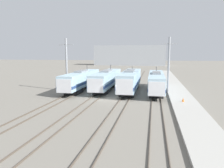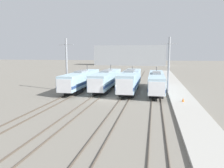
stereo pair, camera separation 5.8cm
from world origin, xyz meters
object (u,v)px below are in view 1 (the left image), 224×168
at_px(locomotive_far_left, 81,80).
at_px(locomotive_center_left, 106,80).
at_px(locomotive_far_right, 156,82).
at_px(catenary_tower_left, 67,64).
at_px(traffic_cone, 183,100).
at_px(locomotive_center_right, 130,81).
at_px(catenary_tower_right, 169,65).

distance_m(locomotive_far_left, locomotive_center_left, 5.27).
bearing_deg(locomotive_far_right, catenary_tower_left, -174.68).
bearing_deg(locomotive_far_right, locomotive_far_left, -178.96).
relative_size(locomotive_far_right, traffic_cone, 31.39).
distance_m(locomotive_center_right, catenary_tower_left, 13.10).
relative_size(locomotive_far_left, locomotive_center_right, 1.03).
bearing_deg(catenary_tower_right, catenary_tower_left, 180.00).
distance_m(locomotive_far_left, catenary_tower_right, 17.79).
xyz_separation_m(locomotive_far_left, locomotive_center_left, (5.10, 1.33, 0.03)).
bearing_deg(locomotive_center_left, catenary_tower_left, -160.27).
bearing_deg(locomotive_center_left, locomotive_far_left, -165.38).
height_order(locomotive_far_left, traffic_cone, locomotive_far_left).
xyz_separation_m(locomotive_far_right, catenary_tower_right, (2.12, -1.65, 3.40)).
bearing_deg(locomotive_far_right, catenary_tower_right, -37.87).
distance_m(locomotive_center_left, traffic_cone, 17.51).
distance_m(locomotive_center_right, traffic_cone, 12.71).
bearing_deg(locomotive_far_left, locomotive_center_left, 14.62).
height_order(locomotive_center_right, catenary_tower_left, catenary_tower_left).
distance_m(locomotive_far_right, catenary_tower_left, 18.13).
height_order(catenary_tower_right, traffic_cone, catenary_tower_right).
height_order(locomotive_center_right, traffic_cone, locomotive_center_right).
bearing_deg(traffic_cone, locomotive_far_right, 113.29).
bearing_deg(locomotive_center_right, traffic_cone, -44.17).
relative_size(locomotive_far_right, catenary_tower_left, 1.79).
relative_size(locomotive_far_left, catenary_tower_left, 1.74).
xyz_separation_m(locomotive_far_left, catenary_tower_left, (-2.44, -1.37, 3.36)).
bearing_deg(traffic_cone, locomotive_center_right, 135.83).
xyz_separation_m(locomotive_center_left, traffic_cone, (14.14, -10.22, -1.50)).
height_order(locomotive_far_left, catenary_tower_right, catenary_tower_right).
relative_size(catenary_tower_left, traffic_cone, 17.53).
bearing_deg(catenary_tower_left, traffic_cone, -19.13).
relative_size(locomotive_far_left, catenary_tower_right, 1.74).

